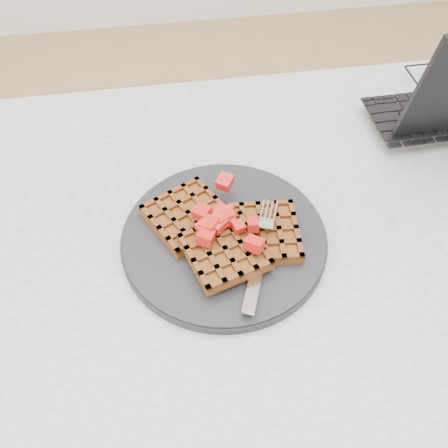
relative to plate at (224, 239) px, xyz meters
name	(u,v)px	position (x,y,z in m)	size (l,w,h in m)	color
ground	(275,419)	(0.13, -0.02, -0.76)	(4.00, 4.00, 0.00)	tan
table	(307,285)	(0.13, -0.02, -0.12)	(1.20, 0.80, 0.75)	silver
plate	(224,239)	(0.00, 0.00, 0.00)	(0.28, 0.28, 0.02)	black
waffles	(225,232)	(0.00, 0.00, 0.02)	(0.22, 0.20, 0.03)	brown
strawberry_pile	(224,217)	(0.00, 0.00, 0.05)	(0.15, 0.15, 0.02)	#9F0100
fork	(261,251)	(0.04, -0.04, 0.02)	(0.02, 0.18, 0.02)	silver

